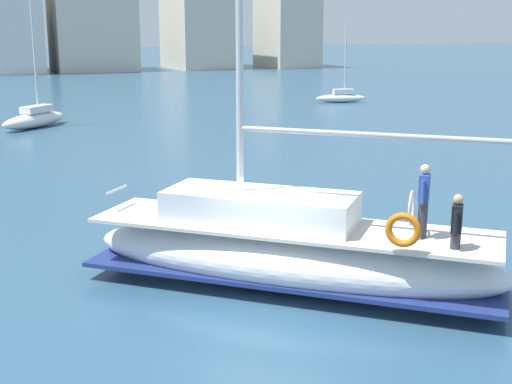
% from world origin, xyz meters
% --- Properties ---
extents(ground_plane, '(400.00, 400.00, 0.00)m').
position_xyz_m(ground_plane, '(0.00, 0.00, 0.00)').
color(ground_plane, '#2D516B').
extents(main_sailboat, '(8.71, 8.24, 13.59)m').
position_xyz_m(main_sailboat, '(0.65, 0.53, 0.91)').
color(main_sailboat, white).
rests_on(main_sailboat, ground).
extents(moored_sloop_near, '(4.09, 1.89, 6.24)m').
position_xyz_m(moored_sloop_near, '(21.73, 35.35, 0.47)').
color(moored_sloop_near, white).
rests_on(moored_sloop_near, ground).
extents(moored_sloop_far, '(4.65, 4.72, 7.63)m').
position_xyz_m(moored_sloop_far, '(-2.00, 29.88, 0.57)').
color(moored_sloop_far, white).
rests_on(moored_sloop_far, ground).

